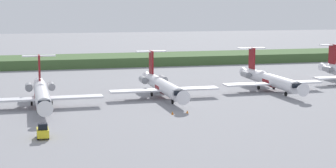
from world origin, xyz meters
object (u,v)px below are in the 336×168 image
at_px(regional_jet_third, 163,85).
at_px(safety_cone_front_marker, 173,113).
at_px(regional_jet_second, 42,94).
at_px(safety_cone_mid_marker, 187,112).
at_px(regional_jet_fourth, 270,79).
at_px(baggage_tug, 43,132).

relative_size(regional_jet_third, safety_cone_front_marker, 56.36).
distance_m(regional_jet_second, safety_cone_mid_marker, 28.34).
bearing_deg(regional_jet_second, safety_cone_mid_marker, -27.67).
bearing_deg(safety_cone_mid_marker, safety_cone_front_marker, -169.79).
height_order(regional_jet_third, regional_jet_fourth, same).
xyz_separation_m(regional_jet_second, regional_jet_fourth, (50.73, 7.52, 0.00)).
relative_size(baggage_tug, safety_cone_mid_marker, 5.82).
bearing_deg(safety_cone_mid_marker, regional_jet_fourth, 38.75).
xyz_separation_m(regional_jet_fourth, safety_cone_front_marker, (-28.60, -21.16, -2.26)).
distance_m(regional_jet_second, safety_cone_front_marker, 26.10).
xyz_separation_m(regional_jet_fourth, baggage_tug, (-51.51, -33.26, -1.53)).
relative_size(regional_jet_second, safety_cone_mid_marker, 56.36).
bearing_deg(safety_cone_front_marker, regional_jet_fourth, 36.50).
distance_m(regional_jet_fourth, baggage_tug, 61.33).
distance_m(regional_jet_second, regional_jet_third, 25.32).
relative_size(regional_jet_third, safety_cone_mid_marker, 56.36).
bearing_deg(baggage_tug, safety_cone_front_marker, 27.85).
height_order(regional_jet_second, regional_jet_third, same).
height_order(regional_jet_fourth, safety_cone_front_marker, regional_jet_fourth).
relative_size(regional_jet_third, baggage_tug, 9.69).
distance_m(baggage_tug, safety_cone_front_marker, 25.92).
distance_m(regional_jet_third, safety_cone_front_marker, 18.58).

